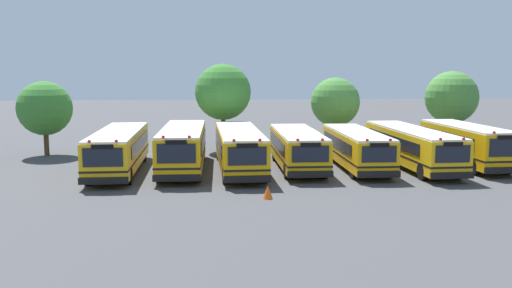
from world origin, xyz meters
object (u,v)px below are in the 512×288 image
(school_bus_1, at_px, (183,147))
(school_bus_3, at_px, (297,148))
(school_bus_6, at_px, (466,144))
(tree_2, at_px, (334,102))
(school_bus_5, at_px, (411,146))
(traffic_cone, at_px, (268,192))
(school_bus_4, at_px, (356,147))
(tree_0, at_px, (44,108))
(tree_1, at_px, (224,93))
(school_bus_0, at_px, (119,149))
(tree_3, at_px, (453,98))
(school_bus_2, at_px, (239,147))

(school_bus_1, distance_m, school_bus_3, 7.22)
(school_bus_6, distance_m, tree_2, 11.57)
(school_bus_3, distance_m, school_bus_5, 7.43)
(school_bus_6, bearing_deg, traffic_cone, 28.62)
(school_bus_4, xyz_separation_m, tree_0, (-21.15, 6.78, 2.17))
(tree_1, xyz_separation_m, tree_2, (8.87, 1.19, -0.83))
(school_bus_0, xyz_separation_m, school_bus_3, (11.12, 0.18, -0.08))
(school_bus_1, xyz_separation_m, school_bus_6, (18.35, 0.00, -0.01))
(school_bus_5, bearing_deg, traffic_cone, 36.81)
(tree_1, bearing_deg, school_bus_6, -27.39)
(tree_2, distance_m, tree_3, 9.90)
(school_bus_1, xyz_separation_m, school_bus_4, (10.97, -0.21, -0.15))
(traffic_cone, bearing_deg, tree_0, 134.90)
(tree_2, relative_size, tree_3, 0.92)
(school_bus_5, bearing_deg, school_bus_6, 179.65)
(school_bus_0, distance_m, tree_2, 18.37)
(tree_2, height_order, tree_3, tree_3)
(school_bus_3, relative_size, tree_3, 1.60)
(school_bus_2, distance_m, traffic_cone, 8.09)
(tree_0, distance_m, tree_1, 13.15)
(school_bus_6, relative_size, tree_2, 1.67)
(school_bus_0, xyz_separation_m, tree_3, (25.51, 9.57, 2.52))
(school_bus_1, relative_size, tree_2, 1.89)
(school_bus_0, height_order, school_bus_1, school_bus_1)
(tree_1, bearing_deg, school_bus_3, -61.46)
(school_bus_6, bearing_deg, tree_2, -55.92)
(school_bus_0, distance_m, tree_1, 11.07)
(school_bus_0, xyz_separation_m, school_bus_2, (7.40, 0.02, 0.00))
(school_bus_6, relative_size, tree_0, 1.73)
(school_bus_4, xyz_separation_m, tree_1, (-8.13, 8.25, 3.17))
(school_bus_4, height_order, tree_2, tree_2)
(tree_0, relative_size, tree_2, 0.97)
(school_bus_0, distance_m, school_bus_3, 11.12)
(tree_0, relative_size, traffic_cone, 8.22)
(school_bus_2, bearing_deg, tree_1, -86.73)
(tree_1, height_order, traffic_cone, tree_1)
(tree_2, bearing_deg, school_bus_6, -54.26)
(tree_0, height_order, traffic_cone, tree_0)
(school_bus_2, relative_size, school_bus_6, 1.24)
(school_bus_1, bearing_deg, tree_3, -155.30)
(tree_0, bearing_deg, school_bus_4, -17.76)
(school_bus_4, bearing_deg, tree_1, -44.81)
(school_bus_5, distance_m, traffic_cone, 13.03)
(tree_3, bearing_deg, school_bus_6, -109.17)
(school_bus_1, relative_size, traffic_cone, 16.13)
(tree_1, height_order, tree_3, tree_1)
(school_bus_5, relative_size, tree_3, 1.91)
(school_bus_6, bearing_deg, school_bus_4, 0.01)
(school_bus_2, height_order, school_bus_5, school_bus_2)
(tree_2, bearing_deg, school_bus_0, -148.93)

